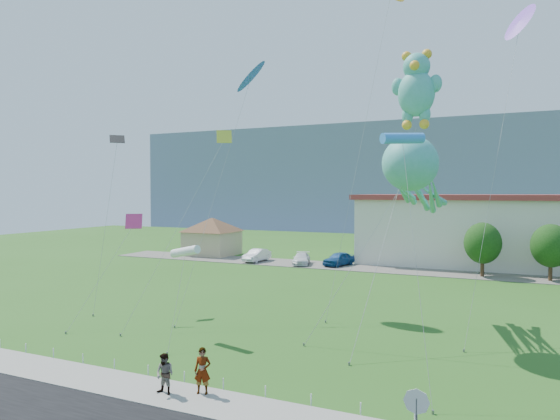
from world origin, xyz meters
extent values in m
plane|color=#285919|center=(0.00, 0.00, 0.00)|extent=(160.00, 160.00, 0.00)
cube|color=gray|center=(0.00, -2.75, 0.05)|extent=(80.00, 2.50, 0.10)
cube|color=#59544C|center=(0.00, 35.00, 0.03)|extent=(70.00, 6.00, 0.06)
cube|color=slate|center=(0.00, 120.00, 12.50)|extent=(160.00, 50.00, 25.00)
cube|color=tan|center=(-24.00, 38.00, 1.60)|extent=(6.00, 6.00, 3.20)
pyramid|color=brown|center=(-24.00, 38.00, 4.10)|extent=(9.20, 9.20, 1.80)
cylinder|color=red|center=(9.50, -4.20, 2.10)|extent=(0.76, 0.04, 0.76)
cylinder|color=white|center=(9.50, -4.22, 2.10)|extent=(0.80, 0.02, 0.80)
cylinder|color=white|center=(-13.00, -1.30, 0.25)|extent=(0.05, 0.05, 0.50)
cylinder|color=white|center=(-11.00, -1.30, 0.25)|extent=(0.05, 0.05, 0.50)
cylinder|color=white|center=(-9.00, -1.30, 0.25)|extent=(0.05, 0.05, 0.50)
cylinder|color=white|center=(-7.00, -1.30, 0.25)|extent=(0.05, 0.05, 0.50)
cylinder|color=white|center=(-5.00, -1.30, 0.25)|extent=(0.05, 0.05, 0.50)
cylinder|color=white|center=(-3.00, -1.30, 0.25)|extent=(0.05, 0.05, 0.50)
cylinder|color=white|center=(-1.00, -1.30, 0.25)|extent=(0.05, 0.05, 0.50)
cylinder|color=white|center=(1.00, -1.30, 0.25)|extent=(0.05, 0.05, 0.50)
cylinder|color=white|center=(3.00, -1.30, 0.25)|extent=(0.05, 0.05, 0.50)
cylinder|color=white|center=(5.00, -1.30, 0.25)|extent=(0.05, 0.05, 0.50)
cylinder|color=white|center=(7.00, -1.30, 0.25)|extent=(0.05, 0.05, 0.50)
cylinder|color=white|center=(9.00, -1.30, 0.25)|extent=(0.05, 0.05, 0.50)
cylinder|color=#3F2B19|center=(10.00, 34.00, 1.10)|extent=(0.36, 0.36, 2.20)
ellipsoid|color=#14380F|center=(10.00, 34.00, 3.40)|extent=(3.60, 3.60, 4.14)
cylinder|color=#3F2B19|center=(16.00, 34.00, 1.10)|extent=(0.36, 0.36, 2.20)
ellipsoid|color=#14380F|center=(16.00, 34.00, 3.40)|extent=(3.60, 3.60, 4.14)
imported|color=gray|center=(0.54, -2.19, 1.05)|extent=(0.80, 0.65, 1.91)
imported|color=gray|center=(-0.85, -2.89, 0.94)|extent=(0.83, 0.66, 1.68)
imported|color=silver|center=(-15.48, 34.46, 0.81)|extent=(1.92, 4.63, 1.49)
imported|color=white|center=(-9.60, 34.36, 0.71)|extent=(2.99, 4.83, 1.31)
imported|color=navy|center=(-5.33, 35.26, 0.83)|extent=(3.10, 4.87, 1.54)
ellipsoid|color=teal|center=(6.96, 9.47, 10.09)|extent=(3.16, 4.10, 3.16)
sphere|color=white|center=(6.40, 8.23, 10.43)|extent=(0.50, 0.50, 0.50)
sphere|color=white|center=(7.53, 8.23, 10.43)|extent=(0.50, 0.50, 0.50)
cylinder|color=slate|center=(1.91, 5.79, 0.08)|extent=(0.10, 0.10, 0.16)
cylinder|color=gray|center=(4.44, 7.13, 4.73)|extent=(5.08, 2.71, 9.14)
ellipsoid|color=teal|center=(6.54, 13.98, 14.88)|extent=(2.39, 2.03, 2.99)
sphere|color=teal|center=(6.54, 13.98, 16.62)|extent=(1.75, 1.75, 1.75)
sphere|color=#F6AA26|center=(5.90, 13.98, 17.36)|extent=(0.64, 0.64, 0.64)
sphere|color=#F6AA26|center=(7.19, 13.98, 17.36)|extent=(0.64, 0.64, 0.64)
sphere|color=#F6AA26|center=(6.54, 13.24, 16.53)|extent=(0.64, 0.64, 0.64)
ellipsoid|color=teal|center=(5.35, 13.98, 15.43)|extent=(0.83, 0.59, 1.16)
ellipsoid|color=teal|center=(7.74, 13.98, 15.43)|extent=(0.83, 0.59, 1.16)
ellipsoid|color=teal|center=(5.99, 13.98, 13.50)|extent=(0.74, 0.64, 1.19)
ellipsoid|color=teal|center=(7.10, 13.98, 13.50)|extent=(0.74, 0.64, 1.19)
sphere|color=#F6AA26|center=(5.99, 13.79, 12.85)|extent=(0.64, 0.64, 0.64)
sphere|color=#F6AA26|center=(7.10, 13.79, 12.85)|extent=(0.64, 0.64, 0.64)
cylinder|color=slate|center=(5.06, 3.82, 0.08)|extent=(0.10, 0.10, 0.16)
cylinder|color=gray|center=(5.80, 8.90, 6.42)|extent=(1.51, 10.18, 12.53)
cylinder|color=#3285E2|center=(7.53, 3.94, 10.95)|extent=(0.50, 2.25, 0.87)
cylinder|color=slate|center=(9.49, -0.07, 0.08)|extent=(0.10, 0.10, 0.16)
cylinder|color=gray|center=(8.51, 1.94, 5.45)|extent=(1.99, 4.05, 10.60)
cube|color=#D83073|center=(-11.10, 7.30, 6.49)|extent=(1.29, 1.29, 0.86)
cylinder|color=slate|center=(-11.93, 2.17, 0.08)|extent=(0.10, 0.10, 0.16)
cylinder|color=gray|center=(-11.51, 4.73, 3.22)|extent=(0.86, 5.16, 6.14)
cone|color=blue|center=(-6.09, 14.90, 17.39)|extent=(1.80, 1.33, 1.33)
cylinder|color=slate|center=(-6.78, 5.90, 0.08)|extent=(0.10, 0.10, 0.16)
cylinder|color=gray|center=(-6.44, 10.40, 8.68)|extent=(0.72, 9.02, 17.05)
cube|color=gold|center=(-6.84, 12.15, 12.52)|extent=(1.29, 1.29, 0.86)
cylinder|color=slate|center=(-8.62, 3.13, 0.08)|extent=(0.10, 0.10, 0.16)
cylinder|color=gray|center=(-7.73, 7.64, 6.24)|extent=(1.80, 9.05, 12.18)
cone|color=purple|center=(12.66, 18.29, 20.01)|extent=(1.80, 1.33, 1.33)
cylinder|color=slate|center=(10.02, 8.26, 0.08)|extent=(0.10, 0.10, 0.16)
cylinder|color=gray|center=(11.34, 13.28, 9.99)|extent=(2.67, 10.06, 19.66)
cylinder|color=slate|center=(1.42, 10.89, 0.08)|extent=(0.10, 0.10, 0.16)
cylinder|color=gray|center=(2.53, 15.38, 12.05)|extent=(2.24, 9.00, 23.78)
cylinder|color=white|center=(-5.08, 4.65, 5.00)|extent=(0.50, 2.25, 0.87)
cylinder|color=slate|center=(-4.00, 1.45, 0.08)|extent=(0.10, 0.10, 0.16)
cylinder|color=gray|center=(-4.54, 3.05, 2.48)|extent=(1.11, 3.23, 4.65)
cube|color=black|center=(-15.25, 10.37, 12.54)|extent=(1.29, 1.29, 0.86)
cylinder|color=slate|center=(-13.64, 6.06, 0.08)|extent=(0.10, 0.10, 0.16)
cylinder|color=gray|center=(-14.44, 8.22, 6.25)|extent=(1.64, 4.33, 12.19)
camera|label=1|loc=(11.81, -19.49, 8.43)|focal=32.00mm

